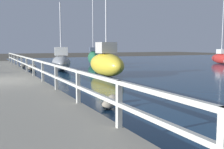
{
  "coord_description": "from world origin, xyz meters",
  "views": [
    {
      "loc": [
        -0.2,
        -13.19,
        1.87
      ],
      "look_at": [
        4.66,
        -3.19,
        0.68
      ],
      "focal_mm": 42.0,
      "sensor_mm": 36.0,
      "label": 1
    }
  ],
  "objects": [
    {
      "name": "sailboat_yellow",
      "position": [
        6.68,
        1.82,
        0.84
      ],
      "size": [
        1.57,
        4.17,
        7.83
      ],
      "rotation": [
        0.0,
        0.0,
        -0.02
      ],
      "color": "gold",
      "rests_on": "water_surface"
    },
    {
      "name": "boulder_near_dock",
      "position": [
        3.04,
        -6.25,
        0.15
      ],
      "size": [
        0.4,
        0.36,
        0.3
      ],
      "color": "gray",
      "rests_on": "ground"
    },
    {
      "name": "boulder_upstream",
      "position": [
        3.06,
        7.83,
        0.26
      ],
      "size": [
        0.69,
        0.62,
        0.52
      ],
      "color": "gray",
      "rests_on": "ground"
    },
    {
      "name": "boulder_downstream",
      "position": [
        3.56,
        -5.54,
        0.15
      ],
      "size": [
        0.39,
        0.35,
        0.29
      ],
      "color": "gray",
      "rests_on": "ground"
    },
    {
      "name": "sailboat_green",
      "position": [
        9.67,
        11.49,
        0.78
      ],
      "size": [
        1.89,
        3.68,
        6.89
      ],
      "rotation": [
        0.0,
        0.0,
        -0.26
      ],
      "color": "#236B42",
      "rests_on": "water_surface"
    },
    {
      "name": "sailboat_gray",
      "position": [
        5.18,
        7.03,
        0.69
      ],
      "size": [
        2.19,
        3.94,
        5.26
      ],
      "rotation": [
        0.0,
        0.0,
        -0.22
      ],
      "color": "gray",
      "rests_on": "water_surface"
    },
    {
      "name": "boulder_mid_strip",
      "position": [
        2.73,
        10.42,
        0.19
      ],
      "size": [
        0.5,
        0.45,
        0.37
      ],
      "color": "gray",
      "rests_on": "ground"
    },
    {
      "name": "sailboat_red",
      "position": [
        22.96,
        7.24,
        0.65
      ],
      "size": [
        2.16,
        3.87,
        7.62
      ],
      "rotation": [
        0.0,
        0.0,
        -0.33
      ],
      "color": "red",
      "rests_on": "water_surface"
    },
    {
      "name": "railing",
      "position": [
        2.12,
        -0.0,
        0.92
      ],
      "size": [
        0.1,
        32.5,
        0.94
      ],
      "color": "beige",
      "rests_on": "dock_walkway"
    }
  ]
}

